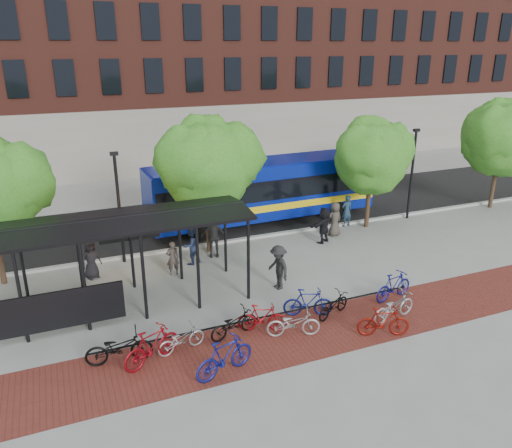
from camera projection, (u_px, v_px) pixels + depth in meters
name	position (u px, v px, depth m)	size (l,w,h in m)	color
ground	(295.00, 268.00, 22.38)	(160.00, 160.00, 0.00)	#9E9E99
asphalt_street	(234.00, 214.00, 29.33)	(160.00, 8.00, 0.01)	black
curb	(261.00, 236.00, 25.84)	(160.00, 0.25, 0.12)	#B7B7B2
brick_strip	(309.00, 333.00, 17.32)	(24.00, 3.00, 0.01)	maroon
bike_rack_rail	(264.00, 328.00, 17.64)	(12.00, 0.05, 0.95)	black
building_brick	(268.00, 37.00, 45.15)	(55.00, 14.00, 20.00)	brown
bus_shelter	(102.00, 234.00, 18.02)	(10.60, 3.07, 3.60)	black
tree_b	(208.00, 160.00, 22.73)	(5.15, 4.20, 6.47)	#382619
tree_c	(373.00, 153.00, 26.10)	(4.66, 3.80, 5.92)	#382619
tree_d	(502.00, 134.00, 29.19)	(5.39, 4.40, 6.55)	#382619
lamp_post_left	(119.00, 205.00, 22.06)	(0.35, 0.20, 5.12)	black
lamp_post_right	(412.00, 172.00, 27.81)	(0.35, 0.20, 5.12)	black
bus	(263.00, 187.00, 27.52)	(12.92, 3.30, 3.47)	#081C99
bike_0	(119.00, 347.00, 15.56)	(0.72, 2.07, 1.09)	black
bike_1	(152.00, 346.00, 15.51)	(0.58, 2.06, 1.24)	maroon
bike_2	(181.00, 339.00, 16.20)	(0.58, 1.66, 0.87)	#ACACAF
bike_3	(225.00, 357.00, 14.97)	(0.58, 2.05, 1.23)	navy
bike_4	(234.00, 323.00, 17.00)	(0.64, 1.85, 0.97)	black
bike_5	(262.00, 318.00, 17.31)	(0.48, 1.70, 1.02)	maroon
bike_6	(293.00, 323.00, 17.02)	(0.65, 1.85, 0.97)	#AAAAAC
bike_7	(308.00, 302.00, 18.25)	(0.52, 1.83, 1.10)	navy
bike_8	(333.00, 305.00, 18.30)	(0.59, 1.68, 0.88)	black
bike_9	(383.00, 322.00, 17.00)	(0.51, 1.80, 1.08)	maroon
bike_10	(394.00, 307.00, 18.01)	(0.69, 1.99, 1.04)	#AEAFB1
bike_11	(394.00, 286.00, 19.46)	(0.53, 1.88, 1.13)	navy
pedestrian_0	(91.00, 259.00, 21.15)	(0.84, 0.55, 1.73)	black
pedestrian_1	(173.00, 258.00, 21.47)	(0.56, 0.37, 1.54)	#473D39
pedestrian_2	(191.00, 245.00, 22.50)	(0.88, 0.68, 1.81)	#202C4C
pedestrian_4	(213.00, 237.00, 23.29)	(1.15, 0.48, 1.97)	#2B2B2B
pedestrian_5	(324.00, 225.00, 24.95)	(1.71, 0.55, 1.85)	black
pedestrian_6	(335.00, 219.00, 25.83)	(0.88, 0.57, 1.81)	#443D36
pedestrian_7	(347.00, 211.00, 27.18)	(0.64, 0.42, 1.77)	#223950
pedestrian_9	(278.00, 267.00, 20.20)	(1.21, 0.70, 1.88)	black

